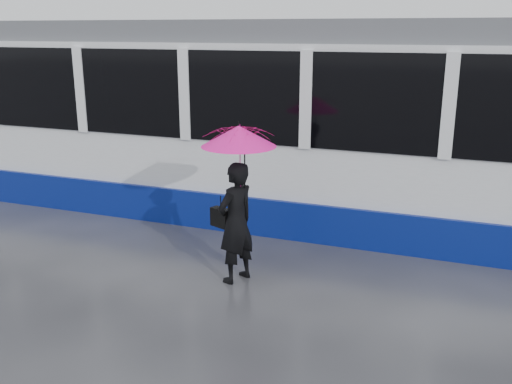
% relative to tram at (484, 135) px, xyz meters
% --- Properties ---
extents(ground, '(90.00, 90.00, 0.00)m').
position_rel_tram_xyz_m(ground, '(-3.91, -2.50, -1.64)').
color(ground, '#28282D').
rests_on(ground, ground).
extents(rails, '(34.00, 1.51, 0.02)m').
position_rel_tram_xyz_m(rails, '(-3.91, -0.00, -1.63)').
color(rails, '#3F3D38').
rests_on(rails, ground).
extents(tram, '(26.00, 2.56, 3.35)m').
position_rel_tram_xyz_m(tram, '(0.00, 0.00, 0.00)').
color(tram, white).
rests_on(tram, ground).
extents(woman, '(0.57, 0.69, 1.60)m').
position_rel_tram_xyz_m(woman, '(-2.91, -2.93, -0.84)').
color(woman, black).
rests_on(woman, ground).
extents(umbrella, '(1.23, 1.23, 1.08)m').
position_rel_tram_xyz_m(umbrella, '(-2.86, -2.93, 0.12)').
color(umbrella, '#DA127D').
rests_on(umbrella, ground).
extents(handbag, '(0.31, 0.22, 0.43)m').
position_rel_tram_xyz_m(handbag, '(-3.13, -2.91, -0.80)').
color(handbag, black).
rests_on(handbag, ground).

